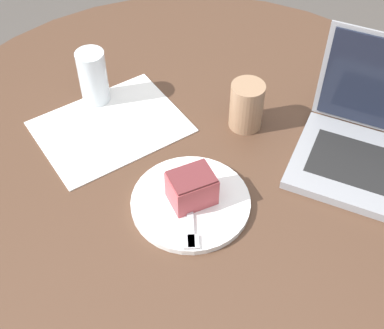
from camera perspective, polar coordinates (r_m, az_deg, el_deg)
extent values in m
plane|color=#4C4742|center=(1.65, 0.09, -16.16)|extent=(12.00, 12.00, 0.00)
cylinder|color=#4C3323|center=(1.64, 0.09, -16.01)|extent=(0.50, 0.50, 0.02)
cylinder|color=#4C3323|center=(1.34, 0.11, -9.59)|extent=(0.13, 0.13, 0.66)
cylinder|color=#4C3323|center=(1.07, 0.13, 0.48)|extent=(1.19, 1.19, 0.03)
cube|color=white|center=(1.12, -8.67, 4.00)|extent=(0.35, 0.30, 0.00)
cylinder|color=white|center=(0.97, -0.15, -4.06)|extent=(0.22, 0.22, 0.01)
cube|color=#B74C51|center=(0.94, -0.03, -2.58)|extent=(0.09, 0.07, 0.06)
cube|color=maroon|center=(0.92, -0.03, -1.31)|extent=(0.08, 0.07, 0.00)
cube|color=silver|center=(0.95, -0.25, -4.62)|extent=(0.05, 0.17, 0.00)
cube|color=silver|center=(0.91, -0.08, -8.27)|extent=(0.03, 0.03, 0.00)
cylinder|color=#997556|center=(1.09, 5.84, 6.27)|extent=(0.07, 0.07, 0.10)
cylinder|color=silver|center=(1.15, -10.49, 9.12)|extent=(0.06, 0.06, 0.12)
cube|color=gray|center=(1.07, 19.62, -0.98)|extent=(0.39, 0.37, 0.02)
cube|color=black|center=(1.06, 19.75, -0.63)|extent=(0.29, 0.27, 0.00)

